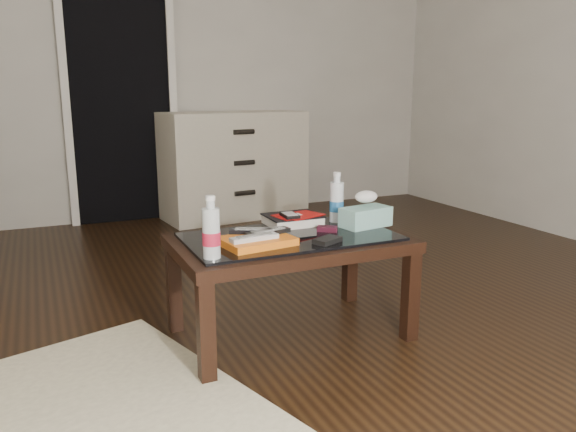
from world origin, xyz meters
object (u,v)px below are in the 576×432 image
coffee_table (290,250)px  textbook (293,220)px  dresser (234,165)px  water_bottle_left (211,227)px  tissue_box (366,217)px  water_bottle_right (337,197)px

coffee_table → textbook: size_ratio=4.00×
dresser → water_bottle_left: dresser is taller
tissue_box → water_bottle_right: bearing=107.7°
tissue_box → textbook: bearing=139.7°
textbook → water_bottle_right: water_bottle_right is taller
dresser → water_bottle_right: (-0.26, -2.26, 0.13)m
textbook → tissue_box: size_ratio=1.09×
coffee_table → textbook: textbook is taller
coffee_table → tissue_box: size_ratio=4.35×
coffee_table → water_bottle_right: size_ratio=4.20×
water_bottle_left → water_bottle_right: bearing=24.9°
water_bottle_right → tissue_box: water_bottle_right is taller
textbook → water_bottle_right: bearing=-7.5°
dresser → tissue_box: size_ratio=5.42×
dresser → water_bottle_right: bearing=-102.7°
dresser → tissue_box: (-0.18, -2.40, 0.06)m
dresser → water_bottle_right: 2.28m
water_bottle_left → water_bottle_right: 0.79m
dresser → tissue_box: bearing=-100.5°
coffee_table → textbook: bearing=61.9°
textbook → water_bottle_right: 0.24m
coffee_table → water_bottle_left: 0.48m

